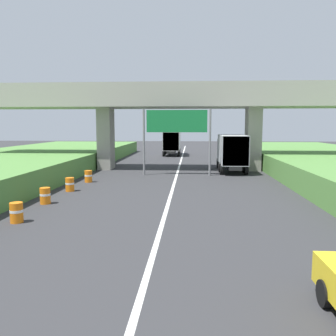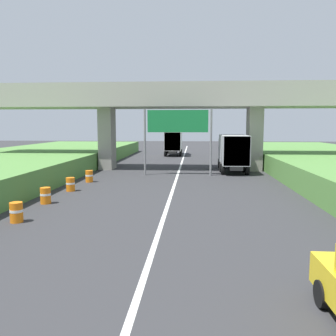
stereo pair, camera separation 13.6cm
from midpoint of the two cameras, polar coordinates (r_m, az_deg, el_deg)
lane_centre_stripe at (r=27.71m, az=1.44°, el=-1.98°), size 0.20×95.20×0.01m
overpass_bridge at (r=34.33m, az=2.04°, el=10.18°), size 40.00×4.80×8.22m
overhead_highway_sign at (r=30.18m, az=1.72°, el=6.86°), size 5.88×0.18×5.72m
truck_silver at (r=33.44m, az=10.57°, el=2.75°), size 2.44×7.30×3.44m
truck_blue at (r=51.40m, az=1.02°, el=4.25°), size 2.44×7.30×3.44m
construction_barrel_2 at (r=17.00m, az=-23.25°, el=-6.62°), size 0.57×0.57×0.90m
construction_barrel_3 at (r=20.42m, az=-19.15°, el=-4.24°), size 0.57×0.57×0.90m
construction_barrel_4 at (r=23.83m, az=-15.44°, el=-2.57°), size 0.57×0.57×0.90m
construction_barrel_5 at (r=27.31m, az=-12.57°, el=-1.31°), size 0.57×0.57×0.90m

